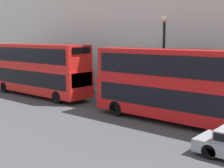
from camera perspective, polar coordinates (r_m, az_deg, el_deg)
bus_leading at (r=18.82m, az=12.07°, el=0.20°), size 2.59×10.86×4.39m
bus_second_in_queue at (r=27.80m, az=-13.22°, el=2.92°), size 2.59×10.71×4.50m
street_lamp at (r=21.70m, az=9.43°, el=5.63°), size 0.44×0.44×6.53m
pedestrian at (r=24.34m, az=0.92°, el=-1.55°), size 0.36×0.36×1.78m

